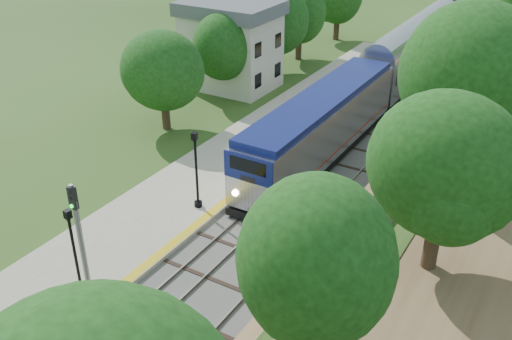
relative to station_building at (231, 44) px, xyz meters
The scene contains 11 objects.
ground 33.36m from the station_building, 64.99° to the right, with size 320.00×320.00×0.00m, color #2D4C19.
trackbed 34.24m from the station_building, 61.93° to the left, with size 9.50×170.00×0.28m.
platform 16.99m from the station_building, 57.86° to the right, with size 6.40×68.00×0.38m, color gray.
yellow_stripe 18.58m from the station_building, 50.24° to the right, with size 0.55×68.00×0.01m, color gold.
station_building is the anchor object (origin of this frame).
signal_gantry 29.94m from the station_building, 56.62° to the left, with size 8.40×0.38×6.20m.
trees_behind_platform 9.76m from the station_building, 73.13° to the right, with size 7.82×53.32×7.21m.
lamppost_mid 31.02m from the station_building, 70.69° to the right, with size 0.46×0.46×4.62m.
lamppost_far 22.62m from the station_building, 62.10° to the right, with size 0.49×0.49×4.93m.
signal_platform 31.50m from the station_building, 69.37° to the right, with size 0.37×0.29×6.33m.
signal_farside 20.91m from the station_building, 14.96° to the right, with size 0.31×0.25×5.64m.
Camera 1 is at (14.86, -13.58, 18.82)m, focal length 40.00 mm.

